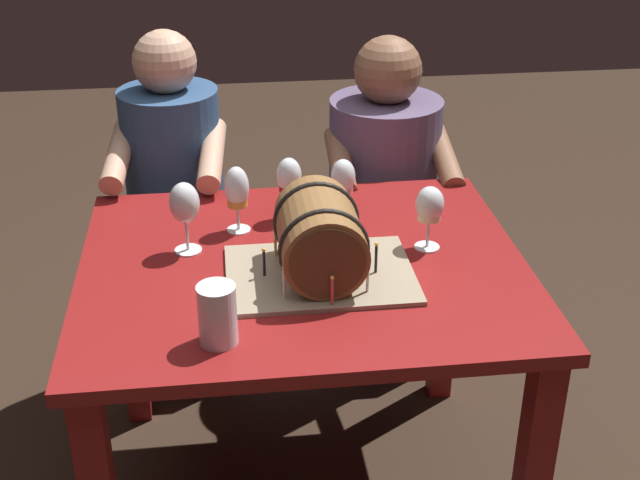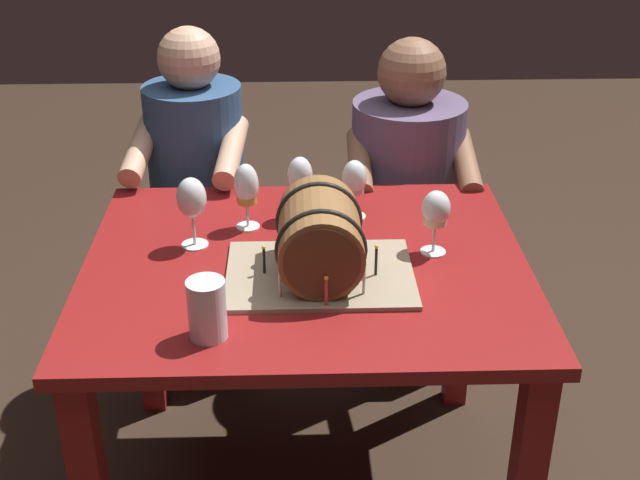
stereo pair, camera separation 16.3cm
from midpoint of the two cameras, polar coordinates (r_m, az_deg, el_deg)
dining_table at (r=2.19m, az=-3.25°, el=-4.40°), size 1.11×0.93×0.76m
barrel_cake at (r=2.02m, az=-2.32°, el=-0.11°), size 0.45×0.33×0.22m
wine_glass_red at (r=2.30m, az=-4.12°, el=4.09°), size 0.07×0.07×0.18m
wine_glass_amber at (r=2.25m, az=-7.67°, el=3.26°), size 0.07×0.07×0.18m
wine_glass_white at (r=2.15m, az=5.20°, el=2.17°), size 0.07×0.07×0.17m
wine_glass_rose at (r=2.32m, az=-0.47°, el=4.03°), size 0.07×0.07×0.17m
wine_glass_empty at (r=2.16m, az=-11.21°, el=2.30°), size 0.08×0.08×0.19m
beer_pint at (r=1.82m, az=-9.45°, el=-5.11°), size 0.08×0.08×0.14m
person_seated_left at (r=2.85m, az=-11.07°, el=0.79°), size 0.38×0.47×1.18m
person_seated_right at (r=2.87m, az=2.60°, el=1.74°), size 0.40×0.48×1.14m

